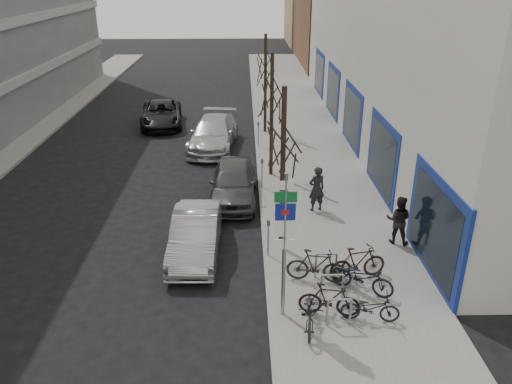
{
  "coord_description": "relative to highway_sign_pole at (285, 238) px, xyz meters",
  "views": [
    {
      "loc": [
        1.43,
        -10.84,
        8.56
      ],
      "look_at": [
        1.78,
        3.87,
        2.0
      ],
      "focal_mm": 35.0,
      "sensor_mm": 36.0,
      "label": 1
    }
  ],
  "objects": [
    {
      "name": "tree_far",
      "position": [
        0.2,
        16.51,
        1.65
      ],
      "size": [
        1.8,
        1.8,
        5.5
      ],
      "color": "black",
      "rests_on": "ground"
    },
    {
      "name": "ground",
      "position": [
        -2.4,
        0.01,
        -2.46
      ],
      "size": [
        120.0,
        120.0,
        0.0
      ],
      "primitive_type": "plane",
      "color": "black",
      "rests_on": "ground"
    },
    {
      "name": "pedestrian_far",
      "position": [
        4.1,
        3.76,
        -1.46
      ],
      "size": [
        0.73,
        0.61,
        1.7
      ],
      "primitive_type": "imported",
      "rotation": [
        0.0,
        0.0,
        2.8
      ],
      "color": "black",
      "rests_on": "sidewalk_east"
    },
    {
      "name": "meter_mid",
      "position": [
        -0.25,
        8.51,
        -1.54
      ],
      "size": [
        0.1,
        0.08,
        1.27
      ],
      "color": "gray",
      "rests_on": "sidewalk_east"
    },
    {
      "name": "brick_building_far",
      "position": [
        10.6,
        40.01,
        1.54
      ],
      "size": [
        12.0,
        14.0,
        8.0
      ],
      "primitive_type": "cube",
      "color": "brown",
      "rests_on": "ground"
    },
    {
      "name": "meter_front",
      "position": [
        -0.25,
        3.01,
        -1.54
      ],
      "size": [
        0.1,
        0.08,
        1.27
      ],
      "color": "gray",
      "rests_on": "sidewalk_east"
    },
    {
      "name": "meter_back",
      "position": [
        -0.25,
        14.01,
        -1.54
      ],
      "size": [
        0.1,
        0.08,
        1.27
      ],
      "color": "gray",
      "rests_on": "sidewalk_east"
    },
    {
      "name": "bike_far_inner",
      "position": [
        2.33,
        1.66,
        -1.77
      ],
      "size": [
        1.85,
        0.91,
        1.08
      ],
      "primitive_type": "imported",
      "rotation": [
        0.0,
        0.0,
        1.79
      ],
      "color": "black",
      "rests_on": "sidewalk_east"
    },
    {
      "name": "pedestrian_near",
      "position": [
        1.72,
        6.27,
        -1.42
      ],
      "size": [
        0.75,
        0.6,
        1.77
      ],
      "primitive_type": "imported",
      "rotation": [
        0.0,
        0.0,
        3.45
      ],
      "color": "black",
      "rests_on": "sidewalk_east"
    },
    {
      "name": "bike_near_left",
      "position": [
        0.65,
        -0.54,
        -1.79
      ],
      "size": [
        0.7,
        1.75,
        1.04
      ],
      "primitive_type": "imported",
      "rotation": [
        0.0,
        0.0,
        -0.11
      ],
      "color": "black",
      "rests_on": "sidewalk_east"
    },
    {
      "name": "parked_car_mid",
      "position": [
        -1.43,
        7.64,
        -1.69
      ],
      "size": [
        1.93,
        4.53,
        1.53
      ],
      "primitive_type": "imported",
      "rotation": [
        0.0,
        0.0,
        -0.03
      ],
      "color": "#444348",
      "rests_on": "ground"
    },
    {
      "name": "sidewalk_east",
      "position": [
        2.1,
        10.01,
        -2.38
      ],
      "size": [
        5.0,
        70.0,
        0.15
      ],
      "primitive_type": "cube",
      "color": "slate",
      "rests_on": "ground"
    },
    {
      "name": "highway_sign_pole",
      "position": [
        0.0,
        0.0,
        0.0
      ],
      "size": [
        0.55,
        0.1,
        4.2
      ],
      "color": "gray",
      "rests_on": "ground"
    },
    {
      "name": "bike_rack",
      "position": [
        1.4,
        0.61,
        -1.8
      ],
      "size": [
        0.66,
        2.26,
        0.83
      ],
      "color": "gray",
      "rests_on": "sidewalk_east"
    },
    {
      "name": "parked_car_front",
      "position": [
        -2.6,
        3.45,
        -1.76
      ],
      "size": [
        1.54,
        4.26,
        1.4
      ],
      "primitive_type": "imported",
      "rotation": [
        0.0,
        0.0,
        -0.02
      ],
      "color": "#A7A7AC",
      "rests_on": "ground"
    },
    {
      "name": "bike_mid_inner",
      "position": [
        1.08,
        1.52,
        -1.77
      ],
      "size": [
        1.82,
        0.84,
        1.07
      ],
      "primitive_type": "imported",
      "rotation": [
        0.0,
        0.0,
        1.38
      ],
      "color": "black",
      "rests_on": "sidewalk_east"
    },
    {
      "name": "tree_mid",
      "position": [
        0.2,
        10.01,
        1.65
      ],
      "size": [
        1.8,
        1.8,
        5.5
      ],
      "color": "black",
      "rests_on": "ground"
    },
    {
      "name": "bike_near_right",
      "position": [
        1.22,
        -0.07,
        -1.81
      ],
      "size": [
        1.7,
        0.78,
        1.0
      ],
      "primitive_type": "imported",
      "rotation": [
        0.0,
        0.0,
        1.39
      ],
      "color": "black",
      "rests_on": "sidewalk_east"
    },
    {
      "name": "tan_building_far",
      "position": [
        11.1,
        55.01,
        2.04
      ],
      "size": [
        13.0,
        12.0,
        9.0
      ],
      "primitive_type": "cube",
      "color": "#937A5B",
      "rests_on": "ground"
    },
    {
      "name": "parked_car_back",
      "position": [
        -2.59,
        14.14,
        -1.68
      ],
      "size": [
        2.69,
        5.56,
        1.56
      ],
      "primitive_type": "imported",
      "rotation": [
        0.0,
        0.0,
        -0.1
      ],
      "color": "#B5B4BA",
      "rests_on": "ground"
    },
    {
      "name": "bike_far_curb",
      "position": [
        2.25,
        -0.32,
        -1.84
      ],
      "size": [
        1.58,
        0.67,
        0.93
      ],
      "primitive_type": "imported",
      "rotation": [
        0.0,
        0.0,
        1.43
      ],
      "color": "black",
      "rests_on": "sidewalk_east"
    },
    {
      "name": "bike_mid_curb",
      "position": [
        2.32,
        0.97,
        -1.75
      ],
      "size": [
        1.88,
        1.39,
        1.12
      ],
      "primitive_type": "imported",
      "rotation": [
        0.0,
        0.0,
        1.06
      ],
      "color": "black",
      "rests_on": "sidewalk_east"
    },
    {
      "name": "lane_car",
      "position": [
        -5.92,
        18.42,
        -1.76
      ],
      "size": [
        2.88,
        5.26,
        1.4
      ],
      "primitive_type": "imported",
      "rotation": [
        0.0,
        0.0,
        0.12
      ],
      "color": "black",
      "rests_on": "ground"
    },
    {
      "name": "tree_near",
      "position": [
        0.2,
        3.51,
        1.65
      ],
      "size": [
        1.8,
        1.8,
        5.5
      ],
      "color": "black",
      "rests_on": "ground"
    }
  ]
}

